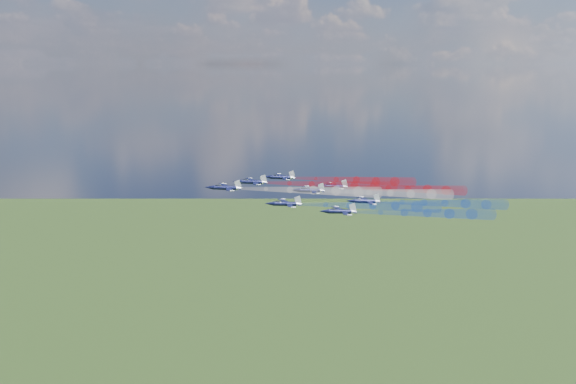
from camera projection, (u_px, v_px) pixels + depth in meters
jet_lead at (225, 188)px, 177.86m from camera, size 11.90×10.24×4.28m
trail_lead at (313, 190)px, 186.91m from camera, size 41.47×11.30×7.48m
jet_inner_left at (285, 204)px, 172.95m from camera, size 11.90×10.24×4.28m
trail_inner_left at (373, 206)px, 182.00m from camera, size 41.47×11.30×7.48m
jet_inner_right at (251, 182)px, 190.42m from camera, size 11.90×10.24×4.28m
trail_inner_right at (333, 185)px, 199.47m from camera, size 41.47×11.30×7.48m
jet_outer_left at (340, 212)px, 167.79m from camera, size 11.90×10.24×4.28m
trail_outer_left at (427, 213)px, 176.84m from camera, size 41.47×11.30×7.48m
jet_center_third at (309, 191)px, 186.55m from camera, size 11.90×10.24×4.28m
trail_center_third at (390, 193)px, 195.60m from camera, size 41.47×11.30×7.48m
jet_outer_right at (281, 177)px, 202.95m from camera, size 11.90×10.24×4.28m
trail_outer_right at (356, 180)px, 212.00m from camera, size 41.47×11.30×7.48m
jet_rear_left at (365, 201)px, 181.17m from camera, size 11.90×10.24×4.28m
trail_rear_left at (445, 203)px, 190.22m from camera, size 41.47×11.30×7.48m
jet_rear_right at (333, 186)px, 199.45m from camera, size 11.90×10.24×4.28m
trail_rear_right at (408, 189)px, 208.50m from camera, size 41.47×11.30×7.48m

